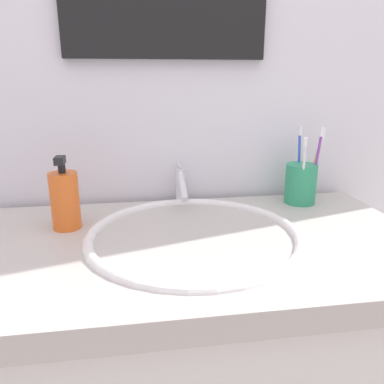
% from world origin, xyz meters
% --- Properties ---
extents(tiled_wall_back, '(2.25, 0.04, 2.40)m').
position_xyz_m(tiled_wall_back, '(0.00, 0.31, 1.20)').
color(tiled_wall_back, silver).
rests_on(tiled_wall_back, ground).
extents(sink_basin, '(0.47, 0.47, 0.12)m').
position_xyz_m(sink_basin, '(0.03, 0.02, 0.80)').
color(sink_basin, white).
rests_on(sink_basin, vanity_counter).
extents(faucet, '(0.02, 0.14, 0.10)m').
position_xyz_m(faucet, '(0.03, 0.24, 0.90)').
color(faucet, silver).
rests_on(faucet, sink_basin).
extents(toothbrush_cup, '(0.08, 0.08, 0.11)m').
position_xyz_m(toothbrush_cup, '(0.35, 0.20, 0.90)').
color(toothbrush_cup, '#2D9966').
rests_on(toothbrush_cup, vanity_counter).
extents(toothbrush_white, '(0.03, 0.05, 0.18)m').
position_xyz_m(toothbrush_white, '(0.34, 0.16, 0.95)').
color(toothbrush_white, white).
rests_on(toothbrush_white, toothbrush_cup).
extents(toothbrush_yellow, '(0.05, 0.01, 0.17)m').
position_xyz_m(toothbrush_yellow, '(0.39, 0.22, 0.95)').
color(toothbrush_yellow, yellow).
rests_on(toothbrush_yellow, toothbrush_cup).
extents(toothbrush_blue, '(0.01, 0.03, 0.20)m').
position_xyz_m(toothbrush_blue, '(0.35, 0.23, 0.96)').
color(toothbrush_blue, blue).
rests_on(toothbrush_blue, toothbrush_cup).
extents(toothbrush_purple, '(0.03, 0.01, 0.20)m').
position_xyz_m(toothbrush_purple, '(0.38, 0.19, 0.96)').
color(toothbrush_purple, purple).
rests_on(toothbrush_purple, toothbrush_cup).
extents(soap_dispenser, '(0.06, 0.06, 0.17)m').
position_xyz_m(soap_dispenser, '(-0.25, 0.11, 0.91)').
color(soap_dispenser, orange).
rests_on(soap_dispenser, vanity_counter).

